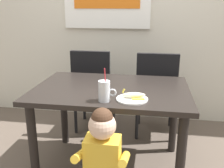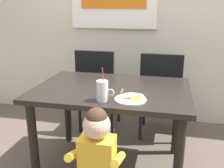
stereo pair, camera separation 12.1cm
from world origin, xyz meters
name	(u,v)px [view 1 (the left image)]	position (x,y,z in m)	size (l,w,h in m)	color
ground_plane	(111,166)	(0.00, 0.00, 0.00)	(24.00, 24.00, 0.00)	brown
back_wall	(127,2)	(0.00, 1.21, 1.45)	(6.40, 0.17, 2.90)	beige
dining_table	(111,100)	(0.00, 0.00, 0.65)	(1.28, 0.87, 0.76)	black
dining_chair_left	(93,86)	(-0.32, 0.68, 0.54)	(0.44, 0.45, 0.96)	black
dining_chair_right	(156,90)	(0.38, 0.65, 0.54)	(0.44, 0.44, 0.96)	black
toddler_standing	(103,155)	(0.05, -0.64, 0.53)	(0.33, 0.24, 0.84)	#3F4760
milk_cup	(105,92)	(0.00, -0.31, 0.83)	(0.13, 0.08, 0.25)	silver
snack_plate	(132,99)	(0.20, -0.26, 0.76)	(0.23, 0.23, 0.01)	white
peeled_banana	(134,95)	(0.21, -0.25, 0.79)	(0.17, 0.12, 0.07)	#F4EAC6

